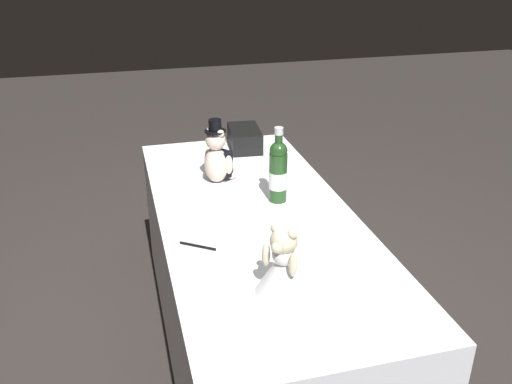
% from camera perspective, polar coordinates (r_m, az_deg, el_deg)
% --- Properties ---
extents(ground_plane, '(12.00, 12.00, 0.00)m').
position_cam_1_polar(ground_plane, '(2.66, 0.00, -15.88)').
color(ground_plane, '#2D2826').
extents(reception_table, '(1.86, 0.79, 0.70)m').
position_cam_1_polar(reception_table, '(2.44, 0.00, -9.65)').
color(reception_table, white).
rests_on(reception_table, ground_plane).
extents(teddy_bear_groom, '(0.15, 0.15, 0.30)m').
position_cam_1_polar(teddy_bear_groom, '(2.53, -4.02, 3.57)').
color(teddy_bear_groom, beige).
rests_on(teddy_bear_groom, reception_table).
extents(teddy_bear_bride, '(0.23, 0.24, 0.24)m').
position_cam_1_polar(teddy_bear_bride, '(1.75, 3.14, -7.41)').
color(teddy_bear_bride, white).
rests_on(teddy_bear_bride, reception_table).
extents(champagne_bottle, '(0.08, 0.08, 0.33)m').
position_cam_1_polar(champagne_bottle, '(2.32, 2.32, 2.23)').
color(champagne_bottle, '#21441C').
rests_on(champagne_bottle, reception_table).
extents(signing_pen, '(0.10, 0.13, 0.01)m').
position_cam_1_polar(signing_pen, '(2.04, -6.22, -5.58)').
color(signing_pen, black).
rests_on(signing_pen, reception_table).
extents(gift_case_black, '(0.28, 0.18, 0.11)m').
position_cam_1_polar(gift_case_black, '(2.95, -1.19, 5.61)').
color(gift_case_black, black).
rests_on(gift_case_black, reception_table).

